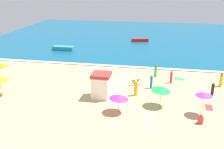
% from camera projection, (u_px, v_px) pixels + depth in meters
% --- Properties ---
extents(ground_plane, '(60.00, 60.00, 0.00)m').
position_uv_depth(ground_plane, '(110.00, 82.00, 33.45)').
color(ground_plane, '#D8B775').
extents(ocean_water, '(60.00, 44.00, 0.10)m').
position_uv_depth(ocean_water, '(134.00, 37.00, 59.32)').
color(ocean_water, '#0F567A').
rests_on(ocean_water, ground_plane).
extents(wave_breaker_foam, '(57.00, 0.70, 0.01)m').
position_uv_depth(wave_breaker_foam, '(118.00, 66.00, 39.24)').
color(wave_breaker_foam, white).
rests_on(wave_breaker_foam, ocean_water).
extents(lifeguard_cabana, '(2.02, 2.12, 2.74)m').
position_uv_depth(lifeguard_cabana, '(101.00, 85.00, 28.76)').
color(lifeguard_cabana, white).
rests_on(lifeguard_cabana, ground_plane).
extents(beach_umbrella_0, '(2.29, 2.25, 2.18)m').
position_uv_depth(beach_umbrella_0, '(1.00, 65.00, 33.91)').
color(beach_umbrella_0, silver).
rests_on(beach_umbrella_0, ground_plane).
extents(beach_umbrella_1, '(2.06, 2.03, 1.94)m').
position_uv_depth(beach_umbrella_1, '(119.00, 97.00, 25.34)').
color(beach_umbrella_1, '#4C3823').
rests_on(beach_umbrella_1, ground_plane).
extents(beach_umbrella_2, '(1.84, 1.84, 2.29)m').
position_uv_depth(beach_umbrella_2, '(204.00, 94.00, 24.68)').
color(beach_umbrella_2, '#4C3823').
rests_on(beach_umbrella_2, ground_plane).
extents(beach_umbrella_3, '(2.79, 2.78, 2.20)m').
position_uv_depth(beach_umbrella_3, '(161.00, 89.00, 26.54)').
color(beach_umbrella_3, '#4C3823').
rests_on(beach_umbrella_3, ground_plane).
extents(parked_bicycle, '(1.59, 0.99, 0.76)m').
position_uv_depth(parked_bicycle, '(135.00, 82.00, 32.30)').
color(parked_bicycle, black).
rests_on(parked_bicycle, ground_plane).
extents(beachgoer_0, '(0.45, 0.45, 0.94)m').
position_uv_depth(beachgoer_0, '(201.00, 119.00, 23.69)').
color(beachgoer_0, red).
rests_on(beachgoer_0, ground_plane).
extents(beachgoer_1, '(0.53, 0.53, 1.67)m').
position_uv_depth(beachgoer_1, '(221.00, 80.00, 31.81)').
color(beachgoer_1, orange).
rests_on(beachgoer_1, ground_plane).
extents(beachgoer_2, '(0.38, 0.38, 1.59)m').
position_uv_depth(beachgoer_2, '(171.00, 77.00, 32.88)').
color(beachgoer_2, red).
rests_on(beachgoer_2, ground_plane).
extents(beachgoer_3, '(0.42, 0.42, 1.77)m').
position_uv_depth(beachgoer_3, '(156.00, 71.00, 34.99)').
color(beachgoer_3, green).
rests_on(beachgoer_3, ground_plane).
extents(beachgoer_4, '(0.41, 0.41, 1.82)m').
position_uv_depth(beachgoer_4, '(136.00, 88.00, 29.32)').
color(beachgoer_4, orange).
rests_on(beachgoer_4, ground_plane).
extents(beachgoer_5, '(0.40, 0.40, 1.71)m').
position_uv_depth(beachgoer_5, '(151.00, 82.00, 31.28)').
color(beachgoer_5, blue).
rests_on(beachgoer_5, ground_plane).
extents(beachgoer_6, '(0.42, 0.42, 1.57)m').
position_uv_depth(beachgoer_6, '(213.00, 89.00, 29.36)').
color(beachgoer_6, black).
rests_on(beachgoer_6, ground_plane).
extents(beach_towel_0, '(0.99, 1.10, 0.01)m').
position_uv_depth(beach_towel_0, '(148.00, 115.00, 25.27)').
color(beach_towel_0, white).
rests_on(beach_towel_0, ground_plane).
extents(beach_towel_1, '(0.77, 1.48, 0.01)m').
position_uv_depth(beach_towel_1, '(209.00, 108.00, 26.76)').
color(beach_towel_1, red).
rests_on(beach_towel_1, ground_plane).
extents(beach_towel_2, '(1.65, 1.46, 0.01)m').
position_uv_depth(beach_towel_2, '(179.00, 79.00, 34.49)').
color(beach_towel_2, green).
rests_on(beach_towel_2, ground_plane).
extents(small_boat_0, '(3.53, 1.70, 0.61)m').
position_uv_depth(small_boat_0, '(140.00, 40.00, 54.68)').
color(small_boat_0, red).
rests_on(small_boat_0, ocean_water).
extents(small_boat_1, '(3.78, 1.37, 0.69)m').
position_uv_depth(small_boat_1, '(63.00, 48.00, 48.02)').
color(small_boat_1, teal).
rests_on(small_boat_1, ocean_water).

